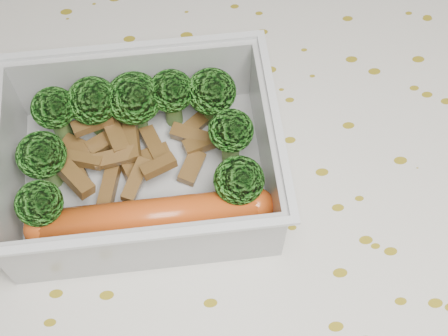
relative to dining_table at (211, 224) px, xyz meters
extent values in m
cube|color=brown|center=(0.00, 0.00, 0.06)|extent=(1.40, 0.90, 0.04)
cube|color=silver|center=(0.00, 0.00, 0.09)|extent=(1.46, 0.96, 0.01)
cube|color=silver|center=(-0.05, 0.00, 0.09)|extent=(0.18, 0.14, 0.00)
cube|color=silver|center=(-0.05, 0.07, 0.12)|extent=(0.17, 0.01, 0.06)
cube|color=silver|center=(-0.04, -0.06, 0.12)|extent=(0.17, 0.01, 0.06)
cube|color=silver|center=(0.04, 0.00, 0.12)|extent=(0.01, 0.13, 0.06)
cube|color=silver|center=(-0.13, 0.00, 0.12)|extent=(0.01, 0.13, 0.06)
cube|color=silver|center=(-0.05, 0.07, 0.15)|extent=(0.18, 0.01, 0.00)
cube|color=silver|center=(-0.04, -0.07, 0.15)|extent=(0.18, 0.01, 0.00)
cube|color=silver|center=(0.04, 0.00, 0.15)|extent=(0.01, 0.13, 0.00)
cylinder|color=#608C3F|center=(-0.10, 0.04, 0.11)|extent=(0.01, 0.01, 0.03)
ellipsoid|color=#3D8A29|center=(-0.10, 0.04, 0.13)|extent=(0.03, 0.03, 0.03)
cylinder|color=#608C3F|center=(-0.07, 0.04, 0.11)|extent=(0.01, 0.01, 0.02)
ellipsoid|color=#3D8A29|center=(-0.07, 0.04, 0.13)|extent=(0.04, 0.04, 0.03)
cylinder|color=#608C3F|center=(-0.05, 0.04, 0.10)|extent=(0.01, 0.01, 0.02)
ellipsoid|color=#3D8A29|center=(-0.05, 0.04, 0.13)|extent=(0.04, 0.04, 0.03)
cylinder|color=#608C3F|center=(-0.02, 0.05, 0.11)|extent=(0.01, 0.01, 0.03)
ellipsoid|color=#3D8A29|center=(-0.02, 0.05, 0.13)|extent=(0.03, 0.03, 0.03)
cylinder|color=#608C3F|center=(0.01, 0.04, 0.11)|extent=(0.01, 0.01, 0.02)
ellipsoid|color=#3D8A29|center=(0.01, 0.04, 0.13)|extent=(0.03, 0.03, 0.03)
cylinder|color=#608C3F|center=(-0.11, 0.00, 0.11)|extent=(0.01, 0.01, 0.03)
ellipsoid|color=#3D8A29|center=(-0.11, 0.00, 0.13)|extent=(0.03, 0.03, 0.03)
cylinder|color=#608C3F|center=(0.02, 0.01, 0.11)|extent=(0.01, 0.01, 0.03)
ellipsoid|color=#3D8A29|center=(0.02, 0.01, 0.13)|extent=(0.03, 0.03, 0.03)
cylinder|color=#608C3F|center=(-0.11, -0.03, 0.11)|extent=(0.01, 0.01, 0.03)
ellipsoid|color=#3D8A29|center=(-0.11, -0.03, 0.13)|extent=(0.03, 0.03, 0.03)
cylinder|color=#608C3F|center=(0.02, -0.03, 0.11)|extent=(0.01, 0.01, 0.03)
ellipsoid|color=#3D8A29|center=(0.02, -0.03, 0.13)|extent=(0.03, 0.03, 0.03)
cube|color=brown|center=(-0.07, -0.01, 0.10)|extent=(0.02, 0.03, 0.01)
cube|color=brown|center=(-0.07, 0.03, 0.10)|extent=(0.03, 0.03, 0.01)
cube|color=brown|center=(-0.09, 0.03, 0.10)|extent=(0.03, 0.02, 0.01)
cube|color=brown|center=(-0.08, 0.03, 0.12)|extent=(0.03, 0.02, 0.01)
cube|color=brown|center=(-0.07, 0.03, 0.10)|extent=(0.03, 0.03, 0.01)
cube|color=brown|center=(-0.05, 0.01, 0.10)|extent=(0.02, 0.02, 0.01)
cube|color=brown|center=(-0.09, 0.01, 0.10)|extent=(0.02, 0.02, 0.01)
cube|color=brown|center=(-0.08, 0.01, 0.11)|extent=(0.03, 0.02, 0.01)
cube|color=brown|center=(-0.04, 0.02, 0.10)|extent=(0.02, 0.03, 0.01)
cube|color=brown|center=(-0.05, 0.02, 0.11)|extent=(0.01, 0.03, 0.01)
cube|color=brown|center=(0.00, 0.04, 0.10)|extent=(0.03, 0.03, 0.01)
cube|color=brown|center=(-0.04, 0.01, 0.10)|extent=(0.03, 0.02, 0.01)
cube|color=brown|center=(-0.03, 0.00, 0.12)|extent=(0.03, 0.02, 0.01)
cube|color=brown|center=(-0.01, 0.00, 0.10)|extent=(0.02, 0.03, 0.01)
cube|color=brown|center=(-0.05, -0.01, 0.11)|extent=(0.02, 0.03, 0.01)
cube|color=brown|center=(-0.01, 0.03, 0.10)|extent=(0.03, 0.02, 0.01)
cube|color=brown|center=(0.00, 0.02, 0.10)|extent=(0.03, 0.02, 0.01)
cube|color=brown|center=(-0.06, 0.01, 0.11)|extent=(0.03, 0.02, 0.01)
cube|color=brown|center=(-0.06, 0.03, 0.11)|extent=(0.02, 0.03, 0.01)
cube|color=brown|center=(-0.09, -0.01, 0.12)|extent=(0.03, 0.03, 0.01)
cylinder|color=#C94C17|center=(-0.04, -0.04, 0.11)|extent=(0.14, 0.03, 0.02)
sphere|color=#C94C17|center=(0.03, -0.04, 0.11)|extent=(0.02, 0.02, 0.02)
sphere|color=#C94C17|center=(-0.11, -0.04, 0.11)|extent=(0.02, 0.02, 0.02)
camera|label=1|loc=(-0.01, -0.21, 0.48)|focal=50.00mm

